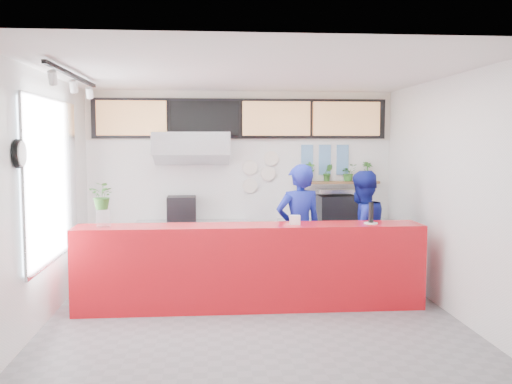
% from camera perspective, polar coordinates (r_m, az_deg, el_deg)
% --- Properties ---
extents(floor, '(5.00, 5.00, 0.00)m').
position_cam_1_polar(floor, '(7.25, -0.34, -12.40)').
color(floor, slate).
rests_on(floor, ground).
extents(ceiling, '(5.00, 5.00, 0.00)m').
position_cam_1_polar(ceiling, '(6.97, -0.35, 11.87)').
color(ceiling, silver).
extents(wall_back, '(5.00, 0.00, 5.00)m').
position_cam_1_polar(wall_back, '(9.43, -1.51, 0.95)').
color(wall_back, white).
rests_on(wall_back, ground).
extents(wall_left, '(0.00, 5.00, 5.00)m').
position_cam_1_polar(wall_left, '(7.20, -20.60, -0.63)').
color(wall_left, white).
rests_on(wall_left, ground).
extents(wall_right, '(0.00, 5.00, 5.00)m').
position_cam_1_polar(wall_right, '(7.56, 18.90, -0.33)').
color(wall_right, white).
rests_on(wall_right, ground).
extents(service_counter, '(4.50, 0.60, 1.10)m').
position_cam_1_polar(service_counter, '(7.49, -0.58, -7.46)').
color(service_counter, red).
rests_on(service_counter, ground).
extents(cream_band, '(5.00, 0.02, 0.80)m').
position_cam_1_polar(cream_band, '(9.41, -1.52, 7.64)').
color(cream_band, beige).
rests_on(cream_band, wall_back).
extents(prep_bench, '(1.80, 0.60, 0.90)m').
position_cam_1_polar(prep_bench, '(9.26, -6.36, -5.71)').
color(prep_bench, '#B2B5BA').
rests_on(prep_bench, ground).
extents(panini_oven, '(0.46, 0.46, 0.41)m').
position_cam_1_polar(panini_oven, '(9.17, -7.44, -1.70)').
color(panini_oven, black).
rests_on(panini_oven, prep_bench).
extents(extraction_hood, '(1.20, 0.70, 0.35)m').
position_cam_1_polar(extraction_hood, '(9.05, -6.48, 4.86)').
color(extraction_hood, '#B2B5BA').
rests_on(extraction_hood, ceiling).
extents(hood_lip, '(1.20, 0.69, 0.31)m').
position_cam_1_polar(hood_lip, '(9.05, -6.46, 3.60)').
color(hood_lip, '#B2B5BA').
rests_on(hood_lip, ceiling).
extents(right_bench, '(1.80, 0.60, 0.90)m').
position_cam_1_polar(right_bench, '(9.48, 7.74, -5.48)').
color(right_bench, '#B2B5BA').
rests_on(right_bench, ground).
extents(espresso_machine, '(0.66, 0.50, 0.40)m').
position_cam_1_polar(espresso_machine, '(9.39, 8.06, -1.57)').
color(espresso_machine, black).
rests_on(espresso_machine, right_bench).
extents(espresso_tray, '(0.63, 0.44, 0.06)m').
position_cam_1_polar(espresso_tray, '(9.36, 8.08, 0.12)').
color(espresso_tray, '#B3B5BA').
rests_on(espresso_tray, espresso_machine).
extents(herb_shelf, '(1.40, 0.18, 0.04)m').
position_cam_1_polar(herb_shelf, '(9.56, 8.14, 0.95)').
color(herb_shelf, brown).
rests_on(herb_shelf, wall_back).
extents(menu_board_far_left, '(1.10, 0.10, 0.55)m').
position_cam_1_polar(menu_board_far_left, '(9.36, -12.33, 7.23)').
color(menu_board_far_left, tan).
rests_on(menu_board_far_left, wall_back).
extents(menu_board_mid_left, '(1.10, 0.10, 0.55)m').
position_cam_1_polar(menu_board_mid_left, '(9.28, -5.15, 7.35)').
color(menu_board_mid_left, black).
rests_on(menu_board_mid_left, wall_back).
extents(menu_board_mid_right, '(1.10, 0.10, 0.55)m').
position_cam_1_polar(menu_board_mid_right, '(9.35, 2.04, 7.35)').
color(menu_board_mid_right, tan).
rests_on(menu_board_mid_right, wall_back).
extents(menu_board_far_right, '(1.10, 0.10, 0.55)m').
position_cam_1_polar(menu_board_far_right, '(9.55, 9.02, 7.24)').
color(menu_board_far_right, tan).
rests_on(menu_board_far_right, wall_back).
extents(soffit, '(4.80, 0.04, 0.65)m').
position_cam_1_polar(soffit, '(9.38, -1.51, 7.34)').
color(soffit, black).
rests_on(soffit, wall_back).
extents(window_pane, '(0.04, 2.20, 1.90)m').
position_cam_1_polar(window_pane, '(7.47, -19.80, 1.12)').
color(window_pane, silver).
rests_on(window_pane, wall_left).
extents(window_frame, '(0.03, 2.30, 2.00)m').
position_cam_1_polar(window_frame, '(7.46, -19.65, 1.12)').
color(window_frame, '#B2B5BA').
rests_on(window_frame, wall_left).
extents(wall_clock_rim, '(0.05, 0.30, 0.30)m').
position_cam_1_polar(wall_clock_rim, '(6.30, -22.63, 3.55)').
color(wall_clock_rim, black).
rests_on(wall_clock_rim, wall_left).
extents(wall_clock_face, '(0.02, 0.26, 0.26)m').
position_cam_1_polar(wall_clock_face, '(6.29, -22.37, 3.56)').
color(wall_clock_face, white).
rests_on(wall_clock_face, wall_left).
extents(track_rail, '(0.05, 2.40, 0.04)m').
position_cam_1_polar(track_rail, '(7.11, -17.80, 11.00)').
color(track_rail, black).
rests_on(track_rail, ceiling).
extents(dec_plate_a, '(0.24, 0.03, 0.24)m').
position_cam_1_polar(dec_plate_a, '(9.40, -0.59, 2.46)').
color(dec_plate_a, silver).
rests_on(dec_plate_a, wall_back).
extents(dec_plate_b, '(0.24, 0.03, 0.24)m').
position_cam_1_polar(dec_plate_b, '(9.43, 1.23, 1.86)').
color(dec_plate_b, silver).
rests_on(dec_plate_b, wall_back).
extents(dec_plate_c, '(0.24, 0.03, 0.24)m').
position_cam_1_polar(dec_plate_c, '(9.42, -0.59, 0.64)').
color(dec_plate_c, silver).
rests_on(dec_plate_c, wall_back).
extents(dec_plate_d, '(0.24, 0.03, 0.24)m').
position_cam_1_polar(dec_plate_d, '(9.43, 1.54, 3.38)').
color(dec_plate_d, silver).
rests_on(dec_plate_d, wall_back).
extents(photo_frame_a, '(0.20, 0.02, 0.25)m').
position_cam_1_polar(photo_frame_a, '(9.52, 5.13, 3.98)').
color(photo_frame_a, '#598CBF').
rests_on(photo_frame_a, wall_back).
extents(photo_frame_b, '(0.20, 0.02, 0.25)m').
position_cam_1_polar(photo_frame_b, '(9.57, 6.91, 3.97)').
color(photo_frame_b, '#598CBF').
rests_on(photo_frame_b, wall_back).
extents(photo_frame_c, '(0.20, 0.02, 0.25)m').
position_cam_1_polar(photo_frame_c, '(9.64, 8.66, 3.95)').
color(photo_frame_c, '#598CBF').
rests_on(photo_frame_c, wall_back).
extents(photo_frame_d, '(0.20, 0.02, 0.25)m').
position_cam_1_polar(photo_frame_d, '(9.52, 5.12, 2.47)').
color(photo_frame_d, '#598CBF').
rests_on(photo_frame_d, wall_back).
extents(photo_frame_e, '(0.20, 0.02, 0.25)m').
position_cam_1_polar(photo_frame_e, '(9.58, 6.89, 2.47)').
color(photo_frame_e, '#598CBF').
rests_on(photo_frame_e, wall_back).
extents(photo_frame_f, '(0.20, 0.02, 0.25)m').
position_cam_1_polar(photo_frame_f, '(9.65, 8.64, 2.47)').
color(photo_frame_f, '#598CBF').
rests_on(photo_frame_f, wall_back).
extents(staff_center, '(0.76, 0.59, 1.86)m').
position_cam_1_polar(staff_center, '(8.12, 4.32, -3.77)').
color(staff_center, navy).
rests_on(staff_center, ground).
extents(staff_right, '(1.06, 0.98, 1.76)m').
position_cam_1_polar(staff_right, '(8.33, 10.47, -3.96)').
color(staff_right, navy).
rests_on(staff_right, ground).
extents(herb_a, '(0.18, 0.12, 0.33)m').
position_cam_1_polar(herb_a, '(9.46, 5.40, 2.05)').
color(herb_a, '#2E6623').
rests_on(herb_a, herb_shelf).
extents(herb_b, '(0.16, 0.14, 0.29)m').
position_cam_1_polar(herb_b, '(9.51, 7.20, 1.93)').
color(herb_b, '#2E6623').
rests_on(herb_b, herb_shelf).
extents(herb_c, '(0.31, 0.28, 0.29)m').
position_cam_1_polar(herb_c, '(9.59, 9.23, 1.93)').
color(herb_c, '#2E6623').
rests_on(herb_c, herb_shelf).
extents(herb_d, '(0.21, 0.20, 0.32)m').
position_cam_1_polar(herb_d, '(9.67, 11.03, 2.03)').
color(herb_d, '#2E6623').
rests_on(herb_d, herb_shelf).
extents(glass_vase, '(0.22, 0.22, 0.22)m').
position_cam_1_polar(glass_vase, '(7.46, -15.02, -2.53)').
color(glass_vase, silver).
rests_on(glass_vase, service_counter).
extents(basil_vase, '(0.40, 0.38, 0.35)m').
position_cam_1_polar(basil_vase, '(7.43, -15.07, -0.36)').
color(basil_vase, '#2E6623').
rests_on(basil_vase, glass_vase).
extents(napkin_holder, '(0.14, 0.10, 0.12)m').
position_cam_1_polar(napkin_holder, '(7.42, 3.91, -2.81)').
color(napkin_holder, white).
rests_on(napkin_holder, service_counter).
extents(white_plate, '(0.24, 0.24, 0.01)m').
position_cam_1_polar(white_plate, '(7.64, 11.41, -3.07)').
color(white_plate, white).
rests_on(white_plate, service_counter).
extents(pepper_mill, '(0.07, 0.07, 0.27)m').
position_cam_1_polar(pepper_mill, '(7.62, 11.43, -2.03)').
color(pepper_mill, black).
rests_on(pepper_mill, white_plate).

